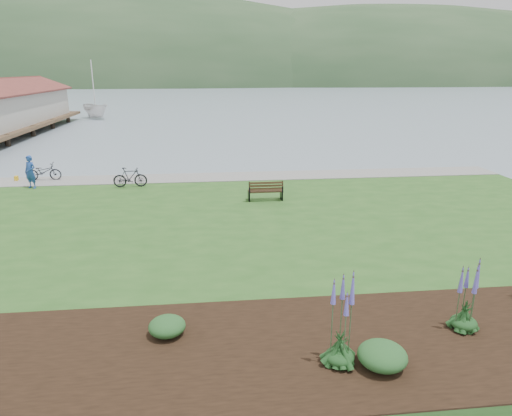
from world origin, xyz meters
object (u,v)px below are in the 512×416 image
at_px(person, 30,169).
at_px(sailboat, 97,119).
at_px(park_bench, 266,190).
at_px(bicycle_a, 44,172).

distance_m(person, sailboat, 39.00).
bearing_deg(sailboat, park_bench, -106.10).
height_order(person, sailboat, sailboat).
bearing_deg(bicycle_a, sailboat, 7.91).
bearing_deg(person, sailboat, 120.78).
height_order(park_bench, person, person).
bearing_deg(bicycle_a, park_bench, -114.96).
xyz_separation_m(park_bench, sailboat, (-16.85, 42.26, -0.89)).
bearing_deg(sailboat, bicycle_a, -119.69).
bearing_deg(person, bicycle_a, 111.15).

